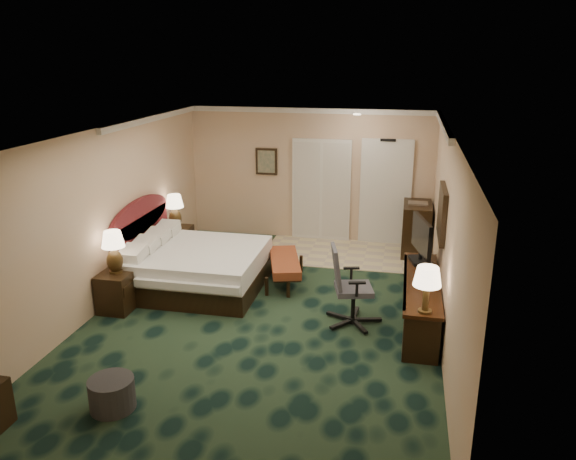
% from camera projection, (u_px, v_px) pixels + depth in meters
% --- Properties ---
extents(floor, '(5.00, 7.50, 0.00)m').
position_uv_depth(floor, '(266.00, 314.00, 8.40)').
color(floor, black).
rests_on(floor, ground).
extents(ceiling, '(5.00, 7.50, 0.00)m').
position_uv_depth(ceiling, '(264.00, 133.00, 7.58)').
color(ceiling, silver).
rests_on(ceiling, wall_back).
extents(wall_back, '(5.00, 0.00, 2.70)m').
position_uv_depth(wall_back, '(310.00, 175.00, 11.49)').
color(wall_back, '#D7AB80').
rests_on(wall_back, ground).
extents(wall_front, '(5.00, 0.00, 2.70)m').
position_uv_depth(wall_front, '(151.00, 365.00, 4.49)').
color(wall_front, '#D7AB80').
rests_on(wall_front, ground).
extents(wall_left, '(0.00, 7.50, 2.70)m').
position_uv_depth(wall_left, '(105.00, 218.00, 8.48)').
color(wall_left, '#D7AB80').
rests_on(wall_left, ground).
extents(wall_right, '(0.00, 7.50, 2.70)m').
position_uv_depth(wall_right, '(446.00, 240.00, 7.50)').
color(wall_right, '#D7AB80').
rests_on(wall_right, ground).
extents(crown_molding, '(5.00, 7.50, 0.10)m').
position_uv_depth(crown_molding, '(264.00, 137.00, 7.60)').
color(crown_molding, silver).
rests_on(crown_molding, wall_back).
extents(tile_patch, '(3.20, 1.70, 0.01)m').
position_uv_depth(tile_patch, '(347.00, 253.00, 10.93)').
color(tile_patch, beige).
rests_on(tile_patch, ground).
extents(headboard, '(0.12, 2.00, 1.40)m').
position_uv_depth(headboard, '(142.00, 239.00, 9.60)').
color(headboard, '#54141A').
rests_on(headboard, ground).
extents(entry_door, '(1.02, 0.06, 2.18)m').
position_uv_depth(entry_door, '(385.00, 193.00, 11.25)').
color(entry_door, silver).
rests_on(entry_door, ground).
extents(closet_doors, '(1.20, 0.06, 2.10)m').
position_uv_depth(closet_doors, '(321.00, 190.00, 11.50)').
color(closet_doors, beige).
rests_on(closet_doors, ground).
extents(wall_art, '(0.45, 0.06, 0.55)m').
position_uv_depth(wall_art, '(266.00, 162.00, 11.55)').
color(wall_art, '#435B4F').
rests_on(wall_art, wall_back).
extents(wall_mirror, '(0.05, 0.95, 0.75)m').
position_uv_depth(wall_mirror, '(442.00, 213.00, 8.01)').
color(wall_mirror, white).
rests_on(wall_mirror, wall_right).
extents(bed, '(2.10, 1.94, 0.66)m').
position_uv_depth(bed, '(198.00, 268.00, 9.28)').
color(bed, white).
rests_on(bed, ground).
extents(nightstand_near, '(0.48, 0.55, 0.59)m').
position_uv_depth(nightstand_near, '(117.00, 291.00, 8.46)').
color(nightstand_near, black).
rests_on(nightstand_near, ground).
extents(nightstand_far, '(0.46, 0.53, 0.58)m').
position_uv_depth(nightstand_far, '(179.00, 242.00, 10.71)').
color(nightstand_far, black).
rests_on(nightstand_far, ground).
extents(lamp_near, '(0.39, 0.39, 0.65)m').
position_uv_depth(lamp_near, '(114.00, 252.00, 8.32)').
color(lamp_near, black).
rests_on(lamp_near, nightstand_near).
extents(lamp_far, '(0.42, 0.42, 0.64)m').
position_uv_depth(lamp_far, '(175.00, 211.00, 10.53)').
color(lamp_far, black).
rests_on(lamp_far, nightstand_far).
extents(bed_bench, '(0.80, 1.39, 0.44)m').
position_uv_depth(bed_bench, '(285.00, 271.00, 9.48)').
color(bed_bench, brown).
rests_on(bed_bench, ground).
extents(ottoman, '(0.52, 0.52, 0.36)m').
position_uv_depth(ottoman, '(112.00, 394.00, 6.13)').
color(ottoman, '#2E2E2E').
rests_on(ottoman, ground).
extents(desk, '(0.50, 2.32, 0.67)m').
position_uv_depth(desk, '(420.00, 302.00, 8.01)').
color(desk, black).
rests_on(desk, ground).
extents(tv, '(0.29, 0.88, 0.69)m').
position_uv_depth(tv, '(421.00, 241.00, 8.51)').
color(tv, black).
rests_on(tv, desk).
extents(desk_lamp, '(0.42, 0.42, 0.61)m').
position_uv_depth(desk_lamp, '(426.00, 289.00, 6.86)').
color(desk_lamp, black).
rests_on(desk_lamp, desk).
extents(desk_chair, '(0.81, 0.78, 1.16)m').
position_uv_depth(desk_chair, '(354.00, 286.00, 7.96)').
color(desk_chair, '#424248').
rests_on(desk_chair, ground).
extents(minibar, '(0.52, 0.94, 1.00)m').
position_uv_depth(minibar, '(416.00, 229.00, 10.81)').
color(minibar, black).
rests_on(minibar, ground).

